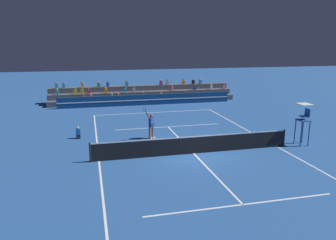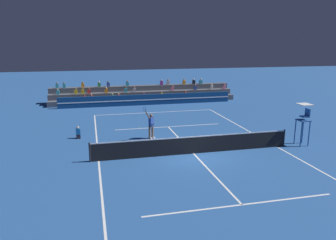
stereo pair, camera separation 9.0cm
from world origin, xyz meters
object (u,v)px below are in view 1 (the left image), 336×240
at_px(ball_kid_courtside, 78,134).
at_px(tennis_player, 151,125).
at_px(umpire_chair, 304,119).
at_px(tennis_ball, 139,128).

bearing_deg(ball_kid_courtside, tennis_player, -14.21).
bearing_deg(umpire_chair, tennis_ball, 145.21).
bearing_deg(tennis_ball, tennis_player, -82.92).
height_order(umpire_chair, tennis_player, umpire_chair).
height_order(umpire_chair, ball_kid_courtside, umpire_chair).
relative_size(ball_kid_courtside, tennis_ball, 12.43).
height_order(ball_kid_courtside, tennis_player, tennis_player).
relative_size(umpire_chair, ball_kid_courtside, 3.16).
distance_m(ball_kid_courtside, tennis_ball, 4.80).
height_order(umpire_chair, tennis_ball, umpire_chair).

